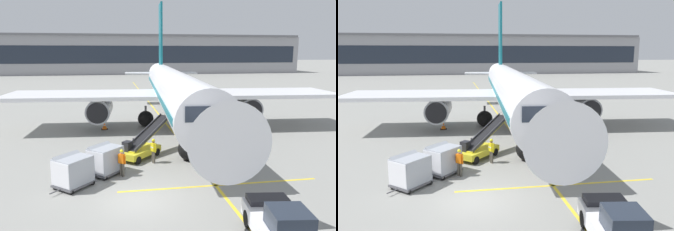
{
  "view_description": "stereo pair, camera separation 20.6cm",
  "coord_description": "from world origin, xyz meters",
  "views": [
    {
      "loc": [
        -1.24,
        -16.44,
        7.64
      ],
      "look_at": [
        2.71,
        6.41,
        3.28
      ],
      "focal_mm": 36.09,
      "sensor_mm": 36.0,
      "label": 1
    },
    {
      "loc": [
        -1.03,
        -16.48,
        7.64
      ],
      "look_at": [
        2.71,
        6.41,
        3.28
      ],
      "focal_mm": 36.09,
      "sensor_mm": 36.0,
      "label": 2
    }
  ],
  "objects": [
    {
      "name": "ground_plane",
      "position": [
        0.0,
        0.0,
        0.0
      ],
      "size": [
        600.0,
        600.0,
        0.0
      ],
      "primitive_type": "plane",
      "color": "gray"
    },
    {
      "name": "apron_guidance_line_stop_bar",
      "position": [
        4.98,
        1.37,
        0.0
      ],
      "size": [
        12.0,
        0.2,
        0.01
      ],
      "color": "yellow",
      "rests_on": "ground"
    },
    {
      "name": "terminal_building",
      "position": [
        3.15,
        109.9,
        6.8
      ],
      "size": [
        129.45,
        19.29,
        13.71
      ],
      "color": "#939399",
      "rests_on": "ground"
    },
    {
      "name": "pushback_tug",
      "position": [
        5.35,
        -4.97,
        0.83
      ],
      "size": [
        2.68,
        4.65,
        1.83
      ],
      "color": "silver",
      "rests_on": "ground"
    },
    {
      "name": "apron_guidance_line_lead_in",
      "position": [
        4.67,
        16.05,
        0.0
      ],
      "size": [
        0.2,
        110.0,
        0.01
      ],
      "color": "yellow",
      "rests_on": "ground"
    },
    {
      "name": "parked_airplane",
      "position": [
        5.04,
        16.8,
        3.9
      ],
      "size": [
        33.05,
        42.56,
        14.6
      ],
      "color": "white",
      "rests_on": "ground"
    },
    {
      "name": "safety_cone_engine_keepout",
      "position": [
        -1.9,
        17.24,
        0.35
      ],
      "size": [
        0.64,
        0.64,
        0.72
      ],
      "color": "black",
      "rests_on": "ground"
    },
    {
      "name": "baggage_cart_second",
      "position": [
        -3.49,
        2.58,
        1.0
      ],
      "size": [
        2.53,
        2.57,
        1.91
      ],
      "color": "#515156",
      "rests_on": "ground"
    },
    {
      "name": "ground_crew_by_carts",
      "position": [
        1.62,
        6.02,
        1.0
      ],
      "size": [
        0.38,
        0.53,
        1.74
      ],
      "color": "#514C42",
      "rests_on": "ground"
    },
    {
      "name": "baggage_cart_lead",
      "position": [
        -1.69,
        4.37,
        1.0
      ],
      "size": [
        2.53,
        2.57,
        1.91
      ],
      "color": "#515156",
      "rests_on": "ground"
    },
    {
      "name": "belt_loader",
      "position": [
        0.91,
        7.53,
        0.83
      ],
      "size": [
        4.52,
        4.89,
        2.75
      ],
      "color": "gold",
      "rests_on": "ground"
    },
    {
      "name": "ground_crew_by_loader",
      "position": [
        -0.65,
        3.81,
        1.0
      ],
      "size": [
        0.48,
        0.42,
        1.74
      ],
      "color": "#514C42",
      "rests_on": "ground"
    }
  ]
}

